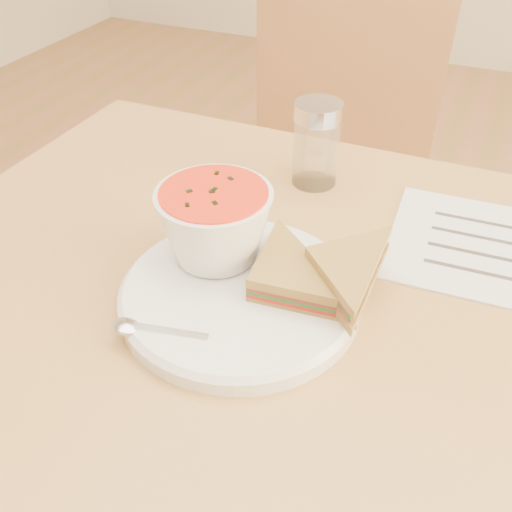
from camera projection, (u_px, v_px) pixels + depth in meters
The scene contains 9 objects.
dining_table at pixel (301, 477), 0.86m from camera, with size 1.00×0.70×0.75m, color #9A6330, non-canonical shape.
chair_far at pixel (342, 211), 1.26m from camera, with size 0.41×0.41×0.93m, color brown, non-canonical shape.
plate at pixel (240, 295), 0.61m from camera, with size 0.26×0.26×0.02m, color white, non-canonical shape.
soup_bowl at pixel (215, 228), 0.62m from camera, with size 0.13×0.13×0.09m, color white, non-canonical shape.
sandwich_half_a at pixel (246, 293), 0.57m from camera, with size 0.11×0.11×0.03m, color #A47C3A, non-canonical shape.
sandwich_half_b at pixel (304, 259), 0.60m from camera, with size 0.10×0.10×0.03m, color #A47C3A, non-canonical shape.
spoon at pixel (171, 333), 0.55m from camera, with size 0.16×0.03×0.01m, color silver, non-canonical shape.
paper_menu at pixel (510, 253), 0.67m from camera, with size 0.28×0.21×0.00m, color silver, non-canonical shape.
condiment_shaker at pixel (316, 144), 0.77m from camera, with size 0.06×0.06×0.12m, color silver, non-canonical shape.
Camera 1 is at (0.12, -0.46, 1.17)m, focal length 40.00 mm.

